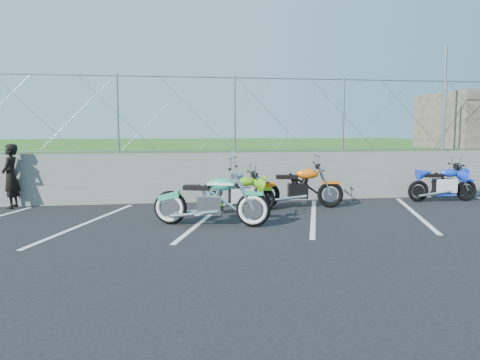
{
  "coord_description": "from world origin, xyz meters",
  "views": [
    {
      "loc": [
        -0.73,
        -8.8,
        1.9
      ],
      "look_at": [
        0.81,
        1.3,
        0.8
      ],
      "focal_mm": 35.0,
      "sensor_mm": 36.0,
      "label": 1
    }
  ],
  "objects": [
    {
      "name": "sign_pole",
      "position": [
        7.2,
        3.9,
        2.8
      ],
      "size": [
        0.08,
        0.08,
        3.0
      ],
      "primitive_type": "cylinder",
      "color": "gray",
      "rests_on": "grass_field"
    },
    {
      "name": "retaining_wall",
      "position": [
        0.0,
        3.5,
        0.65
      ],
      "size": [
        30.0,
        0.22,
        1.3
      ],
      "primitive_type": "cube",
      "color": "slate",
      "rests_on": "ground"
    },
    {
      "name": "cruiser_turquoise",
      "position": [
        0.11,
        0.33,
        0.47
      ],
      "size": [
        2.29,
        0.9,
        1.17
      ],
      "rotation": [
        0.0,
        0.0,
        -0.31
      ],
      "color": "black",
      "rests_on": "ground"
    },
    {
      "name": "sportbike_blue",
      "position": [
        6.47,
        2.57,
        0.43
      ],
      "size": [
        1.92,
        0.68,
        0.99
      ],
      "rotation": [
        0.0,
        0.0,
        -0.04
      ],
      "color": "black",
      "rests_on": "ground"
    },
    {
      "name": "ground",
      "position": [
        0.0,
        0.0,
        0.0
      ],
      "size": [
        90.0,
        90.0,
        0.0
      ],
      "primitive_type": "plane",
      "color": "black",
      "rests_on": "ground"
    },
    {
      "name": "chain_link_fence",
      "position": [
        0.0,
        3.5,
        2.3
      ],
      "size": [
        28.0,
        0.03,
        2.0
      ],
      "color": "gray",
      "rests_on": "retaining_wall"
    },
    {
      "name": "sportbike_green",
      "position": [
        0.87,
        1.74,
        0.4
      ],
      "size": [
        1.78,
        0.63,
        0.93
      ],
      "rotation": [
        0.0,
        0.0,
        0.15
      ],
      "color": "black",
      "rests_on": "ground"
    },
    {
      "name": "naked_orange",
      "position": [
        2.41,
        2.16,
        0.47
      ],
      "size": [
        2.19,
        0.74,
        1.1
      ],
      "rotation": [
        0.0,
        0.0,
        -0.14
      ],
      "color": "black",
      "rests_on": "ground"
    },
    {
      "name": "grass_field",
      "position": [
        0.0,
        13.5,
        0.65
      ],
      "size": [
        30.0,
        20.0,
        1.3
      ],
      "primitive_type": "cube",
      "color": "#275416",
      "rests_on": "ground"
    },
    {
      "name": "parking_lines",
      "position": [
        1.2,
        1.0,
        0.0
      ],
      "size": [
        18.29,
        4.31,
        0.01
      ],
      "color": "silver",
      "rests_on": "ground"
    },
    {
      "name": "person_standing",
      "position": [
        -4.52,
        3.14,
        0.78
      ],
      "size": [
        0.39,
        0.58,
        1.56
      ],
      "primitive_type": "imported",
      "rotation": [
        0.0,
        0.0,
        -1.61
      ],
      "color": "black",
      "rests_on": "ground"
    }
  ]
}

